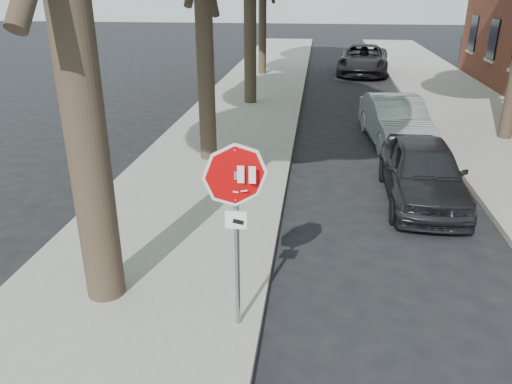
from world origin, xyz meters
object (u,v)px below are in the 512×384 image
(car_a, at_px, (423,171))
(car_b, at_px, (395,121))
(car_d, at_px, (363,60))
(stop_sign, at_px, (236,203))

(car_a, distance_m, car_b, 4.41)
(car_a, bearing_deg, car_d, 91.13)
(car_b, bearing_deg, car_a, -96.38)
(stop_sign, xyz_separation_m, car_d, (3.30, 22.22, -1.19))
(stop_sign, relative_size, car_b, 0.62)
(stop_sign, relative_size, car_a, 0.65)
(stop_sign, bearing_deg, car_a, 56.57)
(stop_sign, xyz_separation_m, car_a, (3.30, 5.00, -1.26))
(car_b, distance_m, car_d, 12.81)
(car_b, height_order, car_d, car_d)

